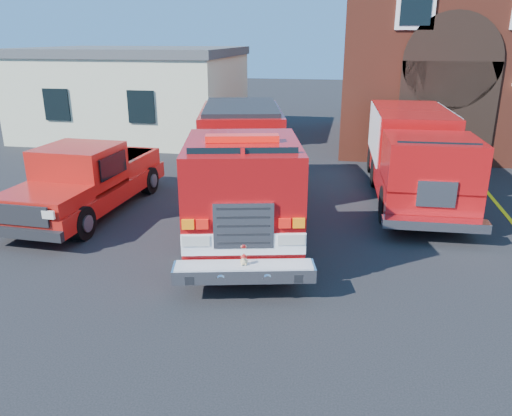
% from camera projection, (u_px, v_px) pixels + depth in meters
% --- Properties ---
extents(ground, '(100.00, 100.00, 0.00)m').
position_uv_depth(ground, '(265.00, 242.00, 12.53)').
color(ground, black).
rests_on(ground, ground).
extents(parking_stripe_mid, '(0.12, 3.00, 0.01)m').
position_uv_depth(parking_stripe_mid, '(499.00, 207.00, 15.08)').
color(parking_stripe_mid, yellow).
rests_on(parking_stripe_mid, ground).
extents(parking_stripe_far, '(0.12, 3.00, 0.01)m').
position_uv_depth(parking_stripe_far, '(477.00, 180.00, 17.86)').
color(parking_stripe_far, yellow).
rests_on(parking_stripe_far, ground).
extents(side_building, '(10.20, 8.20, 4.35)m').
position_uv_depth(side_building, '(136.00, 91.00, 25.48)').
color(side_building, beige).
rests_on(side_building, ground).
extents(fire_engine, '(4.62, 9.73, 2.89)m').
position_uv_depth(fire_engine, '(242.00, 165.00, 13.79)').
color(fire_engine, black).
rests_on(fire_engine, ground).
extents(pickup_truck, '(2.40, 6.21, 2.01)m').
position_uv_depth(pickup_truck, '(87.00, 180.00, 14.39)').
color(pickup_truck, black).
rests_on(pickup_truck, ground).
extents(secondary_truck, '(2.77, 8.06, 2.59)m').
position_uv_depth(secondary_truck, '(414.00, 152.00, 15.75)').
color(secondary_truck, black).
rests_on(secondary_truck, ground).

